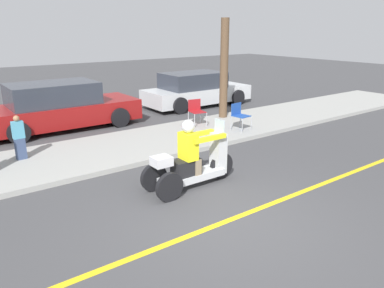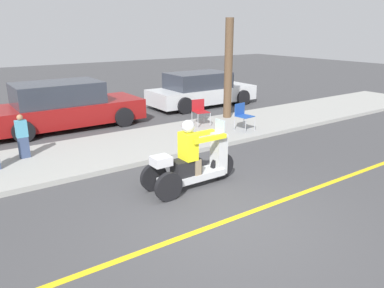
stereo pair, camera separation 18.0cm
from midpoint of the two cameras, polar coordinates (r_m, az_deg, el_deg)
ground_plane at (r=6.57m, az=4.72°, el=-11.58°), size 60.00×60.00×0.00m
lane_stripe at (r=6.78m, az=7.02°, el=-10.66°), size 24.00×0.12×0.01m
sidewalk_strip at (r=10.18m, az=-12.42°, el=-0.85°), size 28.00×2.80×0.12m
motorcycle_trike at (r=7.65m, az=-0.67°, el=-2.92°), size 2.11×0.68×1.44m
spectator_end_of_line at (r=9.87m, az=-25.33°, el=0.79°), size 0.26×0.17×1.08m
folding_chair_set_back at (r=11.62m, az=6.75°, el=4.60°), size 0.52×0.52×0.82m
folding_chair_curbside at (r=12.14m, az=0.20°, el=5.27°), size 0.53×0.53×0.82m
parked_car_lot_center at (r=12.85m, az=-19.93°, el=5.30°), size 4.83×2.09×1.50m
parked_car_lot_far at (r=15.74m, az=0.26°, el=8.23°), size 4.56×1.97×1.40m
tree_trunk at (r=13.09m, az=4.50°, el=11.31°), size 0.28×0.28×3.36m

